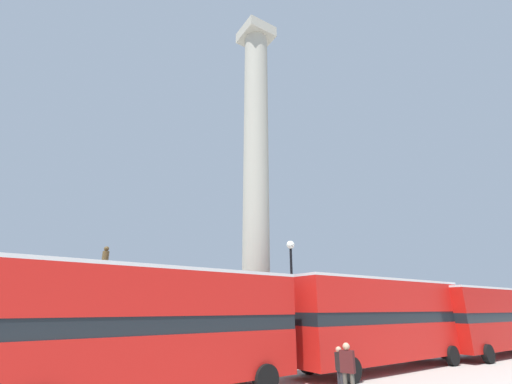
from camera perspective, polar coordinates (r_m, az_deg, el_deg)
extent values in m
plane|color=#ADA89E|center=(22.31, 0.00, -26.30)|extent=(200.00, 200.00, 0.00)
cube|color=#A39E8E|center=(22.24, 0.00, -24.86)|extent=(5.48, 5.48, 1.13)
cube|color=#A39E8E|center=(22.15, 0.00, -21.96)|extent=(3.95, 3.95, 1.13)
cube|color=#A39E8E|center=(22.12, 0.00, -19.04)|extent=(2.41, 2.41, 1.13)
cylinder|color=#A39E8E|center=(24.47, 0.00, 6.57)|extent=(1.78, 1.78, 20.03)
cube|color=#A39E8E|center=(30.46, 0.00, 24.66)|extent=(2.41, 2.41, 0.90)
sphere|color=brown|center=(31.11, 0.00, 25.90)|extent=(0.95, 0.95, 0.95)
cube|color=red|center=(20.15, 20.41, -22.18)|extent=(11.49, 2.93, 1.69)
cube|color=black|center=(20.10, 20.03, -19.02)|extent=(11.49, 2.88, 0.55)
cube|color=red|center=(20.10, 19.69, -16.09)|extent=(11.49, 2.93, 1.51)
cube|color=silver|center=(20.14, 19.43, -13.78)|extent=(11.49, 2.93, 0.12)
cylinder|color=black|center=(24.22, 24.06, -23.03)|extent=(1.01, 0.33, 1.00)
cylinder|color=black|center=(22.90, 29.89, -22.57)|extent=(1.01, 0.33, 1.00)
cylinder|color=black|center=(18.16, 8.74, -26.24)|extent=(1.01, 0.33, 1.00)
cylinder|color=black|center=(16.36, 15.59, -26.67)|extent=(1.01, 0.33, 1.00)
cube|color=#B7140F|center=(28.46, 34.42, -18.99)|extent=(10.24, 2.78, 1.60)
cube|color=black|center=(28.42, 34.01, -16.86)|extent=(10.23, 2.73, 0.55)
cube|color=#B7140F|center=(28.42, 33.64, -14.91)|extent=(10.24, 2.78, 1.42)
cube|color=silver|center=(28.44, 33.36, -13.38)|extent=(10.24, 2.78, 0.12)
cylinder|color=black|center=(32.27, 35.15, -19.91)|extent=(1.01, 0.33, 1.00)
cylinder|color=black|center=(25.89, 28.81, -22.02)|extent=(1.01, 0.33, 1.00)
cylinder|color=black|center=(24.77, 34.20, -21.41)|extent=(1.01, 0.33, 1.00)
cube|color=red|center=(13.26, -15.82, -25.10)|extent=(10.33, 3.24, 1.63)
cube|color=black|center=(13.17, -15.38, -20.41)|extent=(10.33, 3.19, 0.55)
cube|color=red|center=(13.17, -14.99, -16.02)|extent=(10.33, 3.24, 1.48)
cube|color=silver|center=(13.22, -14.69, -12.57)|extent=(10.33, 3.24, 0.12)
cylinder|color=black|center=(16.11, -4.65, -27.36)|extent=(1.02, 0.37, 1.00)
cylinder|color=black|center=(14.04, 1.66, -28.70)|extent=(1.02, 0.37, 1.00)
cube|color=#A39E8E|center=(21.39, -25.36, -20.87)|extent=(3.83, 2.98, 3.04)
ellipsoid|color=brown|center=(21.41, -24.20, -12.74)|extent=(2.37, 1.34, 1.03)
cone|color=brown|center=(21.49, -21.12, -11.89)|extent=(1.06, 0.70, 1.08)
cylinder|color=brown|center=(21.51, -23.85, -10.20)|extent=(0.36, 0.36, 0.90)
sphere|color=brown|center=(21.59, -23.65, -8.66)|extent=(0.28, 0.28, 0.28)
cylinder|color=brown|center=(21.66, -22.63, -15.73)|extent=(0.20, 0.20, 1.03)
cylinder|color=brown|center=(21.09, -22.56, -15.70)|extent=(0.20, 0.20, 1.03)
cylinder|color=brown|center=(21.64, -26.54, -15.22)|extent=(0.20, 0.20, 1.03)
cylinder|color=brown|center=(21.08, -26.57, -15.17)|extent=(0.20, 0.20, 1.03)
cylinder|color=black|center=(19.63, 6.42, -26.64)|extent=(0.31, 0.31, 0.40)
cylinder|color=black|center=(19.44, 6.10, -18.30)|extent=(0.14, 0.14, 6.10)
sphere|color=white|center=(19.74, 5.77, -8.75)|extent=(0.46, 0.46, 0.46)
cylinder|color=#28282D|center=(14.17, 14.17, -28.59)|extent=(0.14, 0.14, 0.77)
cylinder|color=#28282D|center=(14.37, 13.75, -28.47)|extent=(0.14, 0.14, 0.77)
cube|color=black|center=(14.17, 13.72, -25.80)|extent=(0.31, 0.45, 0.61)
sphere|color=tan|center=(14.12, 13.58, -24.16)|extent=(0.21, 0.21, 0.21)
cube|color=#471919|center=(13.18, 14.97, -25.62)|extent=(0.35, 0.51, 0.69)
sphere|color=tan|center=(13.12, 14.79, -23.61)|extent=(0.24, 0.24, 0.24)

